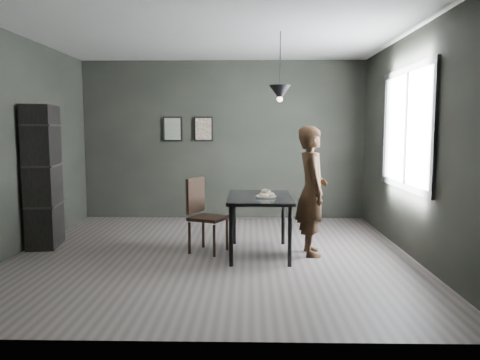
{
  "coord_description": "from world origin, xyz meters",
  "views": [
    {
      "loc": [
        0.48,
        -5.86,
        1.59
      ],
      "look_at": [
        0.35,
        0.05,
        0.95
      ],
      "focal_mm": 35.0,
      "sensor_mm": 36.0,
      "label": 1
    }
  ],
  "objects_px": {
    "cafe_table": "(260,202)",
    "shelf_unit": "(43,177)",
    "wood_chair": "(203,210)",
    "woman": "(312,191)",
    "white_plate": "(266,197)",
    "pendant_lamp": "(280,93)"
  },
  "relations": [
    {
      "from": "shelf_unit",
      "to": "pendant_lamp",
      "type": "distance_m",
      "value": 3.36
    },
    {
      "from": "white_plate",
      "to": "wood_chair",
      "type": "relative_size",
      "value": 0.24
    },
    {
      "from": "cafe_table",
      "to": "woman",
      "type": "height_order",
      "value": "woman"
    },
    {
      "from": "wood_chair",
      "to": "pendant_lamp",
      "type": "height_order",
      "value": "pendant_lamp"
    },
    {
      "from": "cafe_table",
      "to": "shelf_unit",
      "type": "distance_m",
      "value": 2.96
    },
    {
      "from": "cafe_table",
      "to": "white_plate",
      "type": "distance_m",
      "value": 0.15
    },
    {
      "from": "white_plate",
      "to": "pendant_lamp",
      "type": "relative_size",
      "value": 0.27
    },
    {
      "from": "wood_chair",
      "to": "shelf_unit",
      "type": "height_order",
      "value": "shelf_unit"
    },
    {
      "from": "cafe_table",
      "to": "wood_chair",
      "type": "height_order",
      "value": "wood_chair"
    },
    {
      "from": "wood_chair",
      "to": "pendant_lamp",
      "type": "relative_size",
      "value": 1.12
    },
    {
      "from": "cafe_table",
      "to": "wood_chair",
      "type": "distance_m",
      "value": 0.76
    },
    {
      "from": "cafe_table",
      "to": "shelf_unit",
      "type": "relative_size",
      "value": 0.63
    },
    {
      "from": "woman",
      "to": "shelf_unit",
      "type": "xyz_separation_m",
      "value": [
        -3.58,
        0.35,
        0.14
      ]
    },
    {
      "from": "woman",
      "to": "shelf_unit",
      "type": "distance_m",
      "value": 3.6
    },
    {
      "from": "shelf_unit",
      "to": "cafe_table",
      "type": "bearing_deg",
      "value": -15.8
    },
    {
      "from": "cafe_table",
      "to": "wood_chair",
      "type": "relative_size",
      "value": 1.24
    },
    {
      "from": "white_plate",
      "to": "wood_chair",
      "type": "height_order",
      "value": "wood_chair"
    },
    {
      "from": "woman",
      "to": "wood_chair",
      "type": "relative_size",
      "value": 1.69
    },
    {
      "from": "wood_chair",
      "to": "cafe_table",
      "type": "bearing_deg",
      "value": 13.64
    },
    {
      "from": "white_plate",
      "to": "pendant_lamp",
      "type": "xyz_separation_m",
      "value": [
        0.17,
        0.2,
        1.29
      ]
    },
    {
      "from": "woman",
      "to": "white_plate",
      "type": "bearing_deg",
      "value": 98.55
    },
    {
      "from": "white_plate",
      "to": "wood_chair",
      "type": "distance_m",
      "value": 0.87
    }
  ]
}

